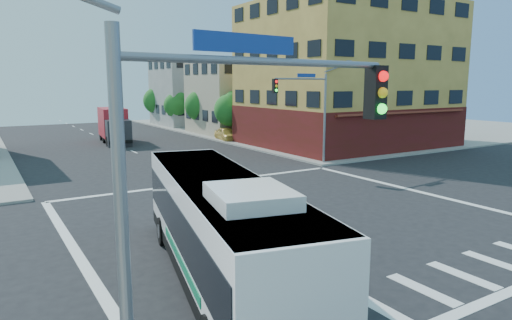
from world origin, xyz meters
TOP-DOWN VIEW (x-y plane):
  - ground at (0.00, 0.00)m, footprint 120.00×120.00m
  - sidewalk_ne at (35.00, 35.00)m, footprint 50.00×50.00m
  - corner_building_ne at (19.99, 18.48)m, footprint 18.10×15.44m
  - building_east_near at (16.98, 33.98)m, footprint 12.06×10.06m
  - building_east_far at (16.98, 47.98)m, footprint 12.06×10.06m
  - signal_mast_ne at (9.08, 10.62)m, footprint 7.91×1.13m
  - signal_mast_sw at (-9.08, -10.64)m, footprint 7.91×1.01m
  - street_tree_a at (11.90, 27.92)m, footprint 3.60×3.60m
  - street_tree_b at (11.90, 35.92)m, footprint 3.80×3.80m
  - street_tree_c at (11.90, 43.92)m, footprint 3.40×3.40m
  - street_tree_d at (11.90, 51.92)m, footprint 4.00×4.00m
  - transit_bus at (-6.05, -4.20)m, footprint 5.39×12.95m
  - box_truck at (0.25, 32.66)m, footprint 3.25×8.33m
  - parked_car at (11.29, 28.00)m, footprint 2.30×4.50m

SIDE VIEW (x-z plane):
  - ground at x=0.00m, z-range 0.00..0.00m
  - sidewalk_ne at x=35.00m, z-range 0.00..0.15m
  - parked_car at x=11.29m, z-range 0.00..1.47m
  - box_truck at x=0.25m, z-range -0.05..3.60m
  - transit_bus at x=-6.05m, z-range -0.04..3.71m
  - street_tree_c at x=11.90m, z-range 0.82..6.11m
  - street_tree_a at x=11.90m, z-range 0.83..6.35m
  - street_tree_b at x=11.90m, z-range 0.85..6.65m
  - street_tree_d at x=11.90m, z-range 0.87..6.90m
  - building_east_near at x=16.98m, z-range 0.01..9.01m
  - signal_mast_ne at x=9.08m, z-range 0.95..9.02m
  - signal_mast_sw at x=-9.08m, z-range 0.95..9.02m
  - building_east_far at x=16.98m, z-range 0.01..10.01m
  - corner_building_ne at x=19.99m, z-range -1.11..12.89m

